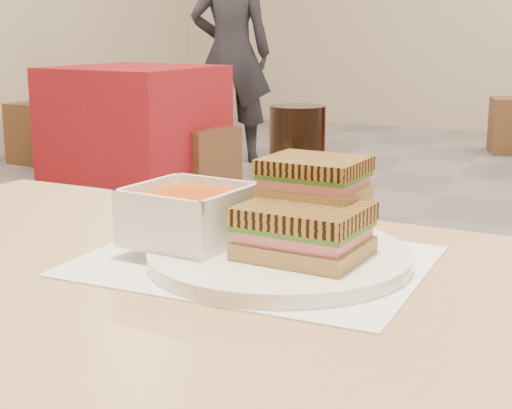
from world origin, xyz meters
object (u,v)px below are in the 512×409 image
at_px(plate, 279,256).
at_px(bg_table_0, 136,130).
at_px(bg_chair_0l, 43,133).
at_px(soup_bowl, 189,217).
at_px(main_table, 225,396).
at_px(panini_lower, 304,231).
at_px(cola_glass, 297,165).
at_px(bg_chair_0r, 201,160).
at_px(patron_a, 231,53).

bearing_deg(plate, bg_table_0, 125.54).
bearing_deg(bg_table_0, plate, -54.46).
xyz_separation_m(bg_table_0, bg_chair_0l, (-1.22, 0.60, -0.16)).
bearing_deg(plate, soup_bowl, -175.12).
height_order(main_table, panini_lower, panini_lower).
bearing_deg(plate, main_table, -98.15).
height_order(main_table, cola_glass, cola_glass).
height_order(panini_lower, bg_chair_0l, panini_lower).
distance_m(main_table, bg_chair_0r, 3.96).
height_order(soup_bowl, bg_chair_0l, soup_bowl).
xyz_separation_m(soup_bowl, bg_chair_0l, (-3.40, 3.81, -0.57)).
bearing_deg(bg_table_0, bg_chair_0l, 153.98).
bearing_deg(cola_glass, bg_chair_0r, 120.46).
bearing_deg(patron_a, bg_table_0, -92.58).
relative_size(soup_bowl, bg_chair_0l, 0.30).
distance_m(plate, soup_bowl, 0.12).
xyz_separation_m(bg_chair_0r, patron_a, (-0.32, 1.09, 0.62)).
bearing_deg(patron_a, main_table, -63.97).
relative_size(bg_table_0, bg_chair_0l, 2.10).
bearing_deg(soup_bowl, plate, 4.88).
bearing_deg(soup_bowl, main_table, -46.15).
relative_size(soup_bowl, patron_a, 0.08).
distance_m(bg_chair_0l, patron_a, 1.54).
bearing_deg(soup_bowl, bg_chair_0r, 118.23).
bearing_deg(patron_a, bg_chair_0l, -153.52).
relative_size(cola_glass, patron_a, 0.10).
distance_m(soup_bowl, bg_table_0, 3.90).
xyz_separation_m(soup_bowl, patron_a, (-2.12, 4.44, 0.02)).
bearing_deg(bg_chair_0r, cola_glass, -59.54).
xyz_separation_m(main_table, patron_a, (-2.22, 4.54, 0.18)).
xyz_separation_m(plate, bg_chair_0r, (-1.91, 3.34, -0.56)).
distance_m(panini_lower, patron_a, 4.99).
height_order(panini_lower, bg_table_0, panini_lower).
bearing_deg(bg_chair_0l, bg_table_0, -26.02).
distance_m(main_table, panini_lower, 0.19).
relative_size(panini_lower, bg_table_0, 0.15).
bearing_deg(bg_chair_0r, main_table, -61.24).
height_order(panini_lower, cola_glass, cola_glass).
height_order(main_table, bg_chair_0r, main_table).
distance_m(soup_bowl, bg_chair_0r, 3.85).
height_order(bg_table_0, bg_chair_0r, bg_table_0).
height_order(plate, soup_bowl, soup_bowl).
bearing_deg(main_table, patron_a, 116.03).
height_order(bg_chair_0l, patron_a, patron_a).
relative_size(main_table, bg_chair_0l, 2.71).
bearing_deg(cola_glass, plate, -74.33).
bearing_deg(main_table, panini_lower, 62.67).
bearing_deg(soup_bowl, panini_lower, -1.39).
relative_size(plate, cola_glass, 1.86).
bearing_deg(plate, panini_lower, -20.94).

